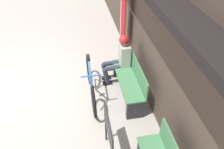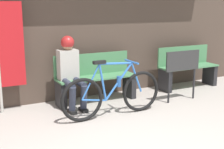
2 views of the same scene
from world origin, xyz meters
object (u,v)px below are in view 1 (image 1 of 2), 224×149
at_px(park_bench_near, 130,80).
at_px(signboard, 109,130).
at_px(banner_pole, 123,23).
at_px(person_seated, 120,56).
at_px(bicycle, 91,83).

relative_size(park_bench_near, signboard, 1.58).
relative_size(park_bench_near, banner_pole, 0.82).
height_order(person_seated, banner_pole, banner_pole).
bearing_deg(park_bench_near, banner_pole, 174.37).
distance_m(bicycle, signboard, 1.55).
height_order(park_bench_near, bicycle, bicycle).
height_order(park_bench_near, banner_pole, banner_pole).
height_order(bicycle, person_seated, person_seated).
bearing_deg(person_seated, bicycle, -59.28).
distance_m(person_seated, signboard, 2.04).
relative_size(person_seated, signboard, 1.33).
bearing_deg(person_seated, banner_pole, 164.61).
relative_size(park_bench_near, bicycle, 0.85).
bearing_deg(park_bench_near, bicycle, -96.19).
relative_size(bicycle, banner_pole, 0.96).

